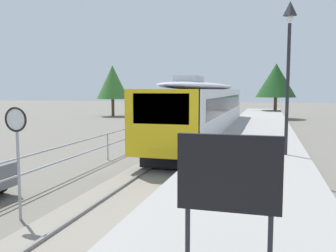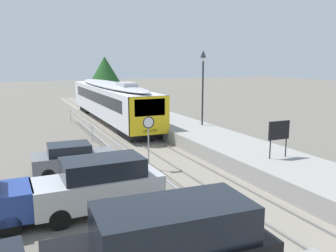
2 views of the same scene
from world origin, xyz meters
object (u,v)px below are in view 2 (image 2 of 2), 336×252
(platform_notice_board, at_px, (279,132))
(parked_hatchback_grey, at_px, (73,158))
(commuter_train, at_px, (111,99))
(platform_lamp_mid_platform, at_px, (203,74))
(speed_limit_sign, at_px, (149,130))
(parked_suv_silver, at_px, (99,184))

(platform_notice_board, bearing_deg, parked_hatchback_grey, 154.27)
(commuter_train, height_order, platform_lamp_mid_platform, platform_lamp_mid_platform)
(commuter_train, height_order, platform_notice_board, commuter_train)
(platform_notice_board, distance_m, speed_limit_sign, 6.33)
(platform_notice_board, xyz_separation_m, speed_limit_sign, (-5.43, 3.26, -0.06))
(parked_hatchback_grey, bearing_deg, parked_suv_silver, -88.76)
(parked_suv_silver, distance_m, parked_hatchback_grey, 5.04)
(platform_lamp_mid_platform, bearing_deg, speed_limit_sign, -137.06)
(parked_hatchback_grey, bearing_deg, commuter_train, 67.79)
(speed_limit_sign, bearing_deg, platform_lamp_mid_platform, 42.94)
(parked_suv_silver, bearing_deg, parked_hatchback_grey, 91.24)
(commuter_train, distance_m, parked_hatchback_grey, 15.02)
(commuter_train, distance_m, platform_notice_board, 18.49)
(parked_suv_silver, bearing_deg, speed_limit_sign, 48.86)
(platform_notice_board, bearing_deg, parked_suv_silver, -175.52)
(commuter_train, xyz_separation_m, speed_limit_sign, (-2.09, -14.92, -0.02))
(speed_limit_sign, bearing_deg, platform_notice_board, -31.01)
(platform_lamp_mid_platform, relative_size, parked_suv_silver, 1.15)
(commuter_train, bearing_deg, platform_notice_board, -79.61)
(commuter_train, bearing_deg, parked_hatchback_grey, -112.21)
(commuter_train, xyz_separation_m, parked_suv_silver, (-5.55, -18.88, -1.09))
(platform_notice_board, bearing_deg, commuter_train, 100.39)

